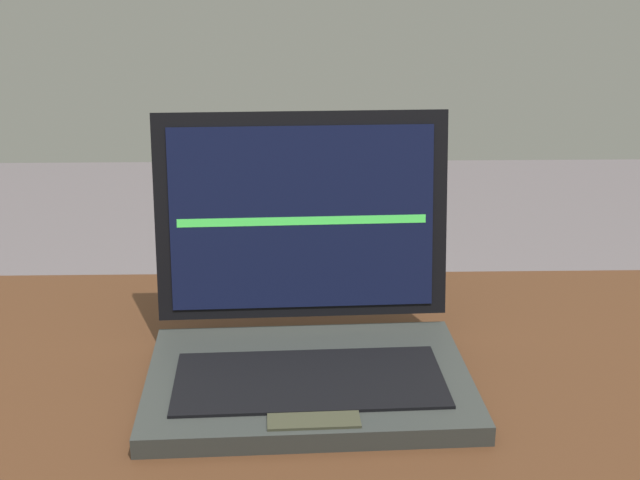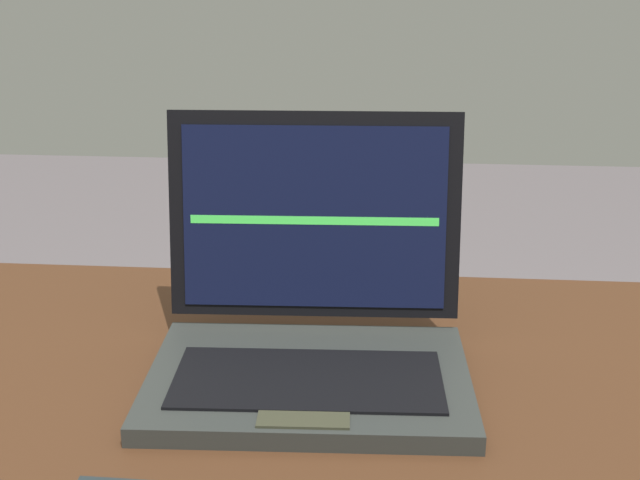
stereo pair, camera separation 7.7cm
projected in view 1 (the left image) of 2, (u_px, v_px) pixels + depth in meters
laptop_front at (306, 325)px, 0.85m from camera, size 0.32×0.27×0.25m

